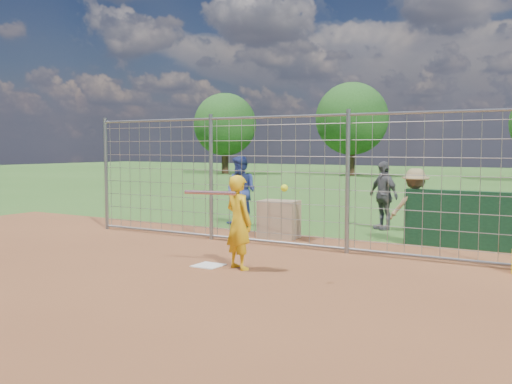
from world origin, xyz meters
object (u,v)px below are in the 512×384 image
Objects in this scene: batter at (239,222)px; equipment_bin at (279,219)px; bystander_b at (383,195)px; bystander_c at (415,206)px; bystander_a at (241,191)px.

equipment_bin is (-0.93, 3.03, -0.34)m from batter.
batter is at bearing -79.01° from equipment_bin.
bystander_b is 1.06× the size of bystander_c.
batter is 4.21m from bystander_c.
batter reaches higher than equipment_bin.
bystander_a reaches higher than bystander_b.
bystander_b is 1.96m from bystander_c.
batter is 0.99× the size of bystander_c.
equipment_bin is (1.70, -1.19, -0.46)m from bystander_a.
batter is at bearing -63.09° from bystander_b.
bystander_a is at bearing -36.33° from bystander_c.
bystander_b is 2.00× the size of equipment_bin.
equipment_bin is at bearing -29.94° from bystander_a.
bystander_a reaches higher than equipment_bin.
bystander_a is at bearing 138.94° from equipment_bin.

